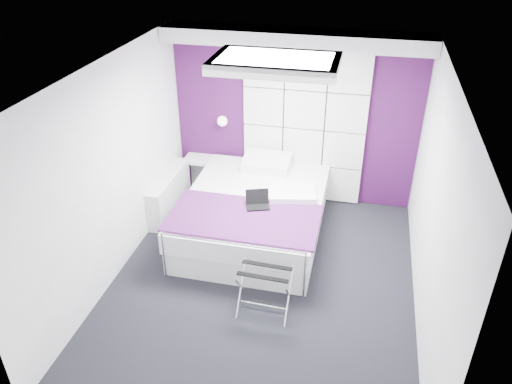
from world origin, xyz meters
TOP-DOWN VIEW (x-y plane):
  - floor at (0.00, 0.00)m, footprint 4.40×4.40m
  - ceiling at (0.00, 0.00)m, footprint 4.40×4.40m
  - wall_back at (0.00, 2.20)m, footprint 3.60×0.00m
  - wall_left at (-1.80, 0.00)m, footprint 0.00×4.40m
  - wall_right at (1.80, 0.00)m, footprint 0.00×4.40m
  - accent_wall at (0.00, 2.19)m, footprint 3.58×0.02m
  - soffit at (0.00, 1.95)m, footprint 3.58×0.50m
  - headboard at (0.15, 2.14)m, footprint 1.80×0.08m
  - skylight at (0.00, 0.60)m, footprint 1.36×0.86m
  - wall_lamp at (-1.05, 2.06)m, footprint 0.15×0.15m
  - radiator at (-1.69, 1.30)m, footprint 0.22×1.20m
  - bed at (-0.33, 1.01)m, footprint 1.88×2.27m
  - nightstand at (-1.45, 2.02)m, footprint 0.45×0.35m
  - luggage_rack at (0.12, -0.44)m, footprint 0.57×0.42m
  - laptop at (-0.21, 0.74)m, footprint 0.29×0.21m

SIDE VIEW (x-z plane):
  - floor at x=0.00m, z-range 0.00..0.00m
  - luggage_rack at x=0.12m, z-range 0.00..0.56m
  - radiator at x=-1.69m, z-range 0.00..0.60m
  - bed at x=-0.33m, z-range -0.06..0.73m
  - nightstand at x=-1.45m, z-range 0.52..0.57m
  - laptop at x=-0.21m, z-range 0.59..0.80m
  - headboard at x=0.15m, z-range 0.02..2.32m
  - wall_lamp at x=-1.05m, z-range 1.15..1.29m
  - wall_left at x=-1.80m, z-range -0.90..3.50m
  - wall_right at x=1.80m, z-range -0.90..3.50m
  - accent_wall at x=0.00m, z-range 0.01..2.59m
  - wall_back at x=0.00m, z-range -0.50..3.10m
  - soffit at x=0.00m, z-range 2.40..2.60m
  - skylight at x=0.00m, z-range 2.49..2.61m
  - ceiling at x=0.00m, z-range 2.60..2.60m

